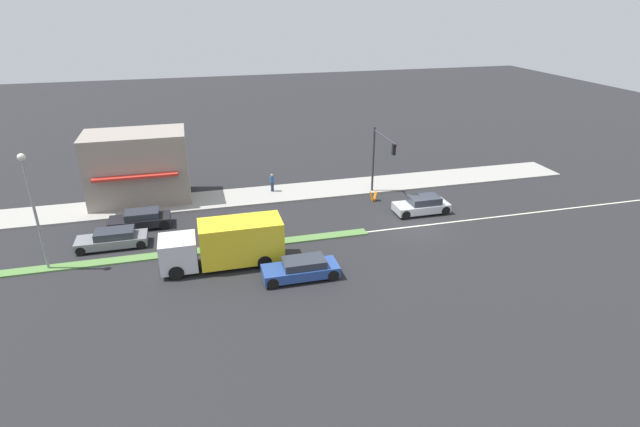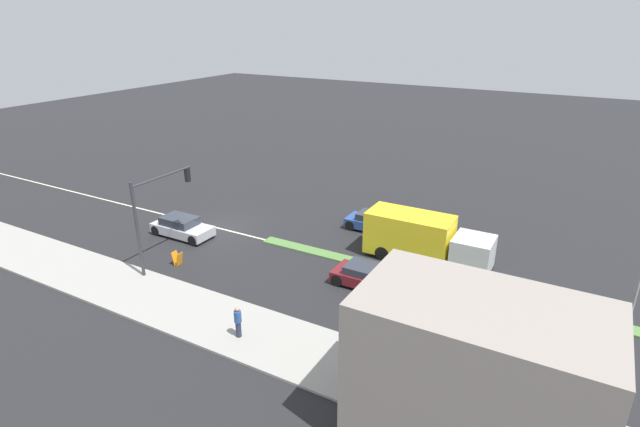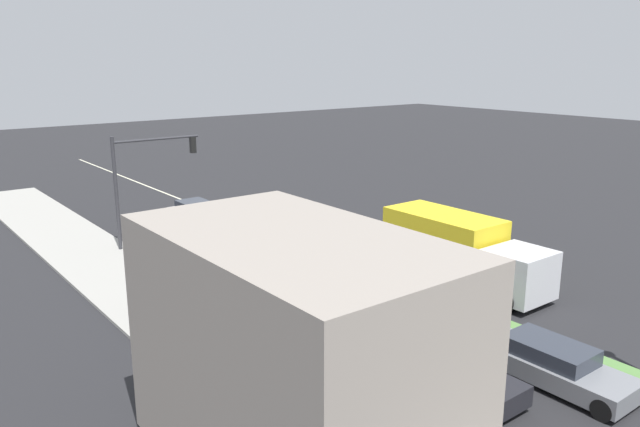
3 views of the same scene
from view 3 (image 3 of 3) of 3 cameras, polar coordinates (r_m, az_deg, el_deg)
The scene contains 13 objects.
ground_plane at distance 23.61m, azimuth 16.56°, elevation -9.91°, with size 160.00×160.00×0.00m, color #232326.
sidewalk_right at distance 17.41m, azimuth -0.60°, elevation -18.21°, with size 4.00×73.00×0.12m, color #9E9B93.
lane_marking_center at distance 36.36m, azimuth -6.98°, elevation -0.96°, with size 0.16×60.00×0.01m, color beige.
building_corner_store at distance 14.22m, azimuth -2.33°, elevation -12.84°, with size 5.21×7.86×5.61m.
traffic_signal_main at distance 32.22m, azimuth -15.88°, elevation 3.76°, with size 4.59×0.34×5.60m.
pedestrian at distance 24.20m, azimuth -15.35°, elevation -6.81°, with size 0.34×0.34×1.57m.
warning_aframe_sign at distance 32.63m, azimuth -14.05°, elevation -2.27°, with size 0.45×0.53×0.84m.
delivery_truck at distance 27.03m, azimuth 12.62°, elevation -3.27°, with size 2.44×7.50×2.87m.
sedan_dark at distance 18.84m, azimuth 11.63°, elevation -13.88°, with size 1.81×4.31×1.27m.
sedan_maroon at distance 25.33m, azimuth 3.29°, elevation -6.20°, with size 1.90×4.03×1.21m.
sedan_silver at distance 36.38m, azimuth -11.12°, elevation -0.07°, with size 1.87×4.24×1.35m.
suv_grey at distance 20.09m, azimuth 20.58°, elevation -12.77°, with size 1.74×4.56×1.23m.
coupe_blue at distance 31.87m, azimuth 10.10°, elevation -2.09°, with size 1.76×4.55×1.25m.
Camera 3 is at (17.90, 30.23, 9.35)m, focal length 35.00 mm.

